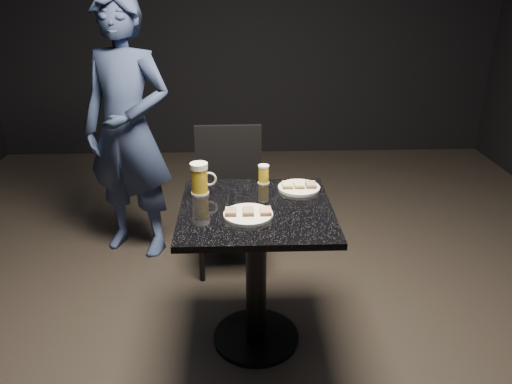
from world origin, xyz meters
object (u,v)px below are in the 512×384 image
at_px(beer_mug, 200,179).
at_px(patron, 128,131).
at_px(beer_tumbler, 264,174).
at_px(plate_small, 299,188).
at_px(chair, 229,189).
at_px(plate_large, 248,215).
at_px(table, 256,254).

bearing_deg(beer_mug, patron, 121.61).
relative_size(patron, beer_tumbler, 16.99).
xyz_separation_m(plate_small, chair, (-0.36, 0.60, -0.26)).
relative_size(plate_large, chair, 0.25).
relative_size(table, beer_tumbler, 7.65).
xyz_separation_m(beer_mug, beer_tumbler, (0.31, 0.12, -0.03)).
height_order(beer_mug, beer_tumbler, beer_mug).
relative_size(plate_small, beer_mug, 1.32).
bearing_deg(chair, table, -80.35).
xyz_separation_m(plate_small, table, (-0.22, -0.21, -0.25)).
bearing_deg(plate_small, table, -136.70).
distance_m(plate_small, table, 0.39).
distance_m(table, chair, 0.82).
bearing_deg(plate_small, beer_mug, -175.60).
relative_size(plate_large, plate_small, 1.05).
relative_size(plate_large, beer_tumbler, 2.24).
distance_m(plate_large, beer_tumbler, 0.39).
xyz_separation_m(plate_large, beer_tumbler, (0.09, 0.38, 0.04)).
height_order(plate_large, table, plate_large).
relative_size(table, chair, 0.85).
bearing_deg(beer_tumbler, patron, 139.54).
relative_size(plate_small, chair, 0.24).
bearing_deg(beer_tumbler, plate_small, -26.44).
bearing_deg(plate_large, patron, 124.14).
xyz_separation_m(plate_large, plate_small, (0.26, 0.29, 0.00)).
bearing_deg(patron, chair, 3.22).
xyz_separation_m(patron, beer_mug, (0.51, -0.82, -0.00)).
xyz_separation_m(plate_small, beer_mug, (-0.49, -0.04, 0.07)).
height_order(plate_small, beer_mug, beer_mug).
relative_size(plate_small, patron, 0.13).
bearing_deg(plate_large, chair, 96.30).
xyz_separation_m(table, beer_mug, (-0.26, 0.17, 0.32)).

